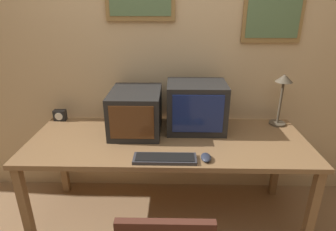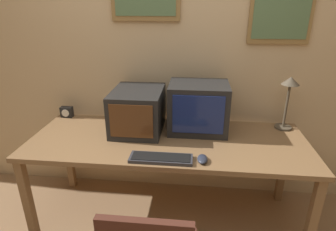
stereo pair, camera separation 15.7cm
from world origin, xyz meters
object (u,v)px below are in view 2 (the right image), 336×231
at_px(keyboard_main, 161,158).
at_px(mouse_near_keyboard, 202,159).
at_px(desk_lamp, 289,92).
at_px(monitor_right, 198,107).
at_px(monitor_left, 138,110).
at_px(desk_clock, 67,112).

bearing_deg(keyboard_main, mouse_near_keyboard, 2.38).
distance_m(keyboard_main, mouse_near_keyboard, 0.27).
xyz_separation_m(keyboard_main, desk_lamp, (0.92, 0.60, 0.29)).
bearing_deg(keyboard_main, monitor_right, 64.89).
relative_size(monitor_left, monitor_right, 1.05).
bearing_deg(mouse_near_keyboard, desk_clock, 152.16).
height_order(monitor_right, desk_clock, monitor_right).
xyz_separation_m(desk_clock, desk_lamp, (1.85, -0.05, 0.26)).
distance_m(monitor_left, mouse_near_keyboard, 0.69).
relative_size(monitor_right, keyboard_main, 1.11).
height_order(mouse_near_keyboard, desk_clock, desk_clock).
relative_size(monitor_left, desk_clock, 4.67).
height_order(monitor_left, desk_lamp, desk_lamp).
bearing_deg(desk_lamp, monitor_left, -172.88).
relative_size(desk_clock, desk_lamp, 0.24).
height_order(keyboard_main, desk_lamp, desk_lamp).
xyz_separation_m(monitor_left, mouse_near_keyboard, (0.51, -0.44, -0.15)).
bearing_deg(desk_clock, desk_lamp, -1.45).
xyz_separation_m(monitor_right, mouse_near_keyboard, (0.04, -0.48, -0.17)).
relative_size(mouse_near_keyboard, desk_clock, 1.10).
height_order(monitor_left, monitor_right, monitor_right).
bearing_deg(keyboard_main, desk_clock, 145.29).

